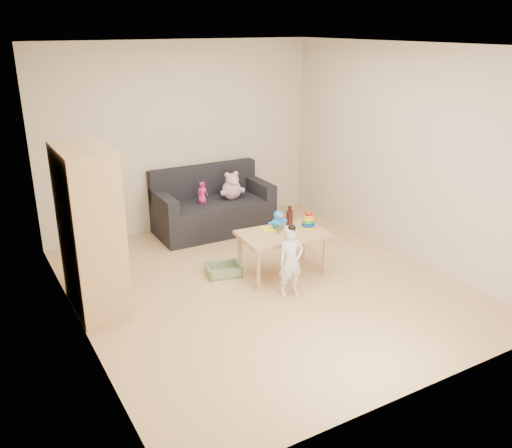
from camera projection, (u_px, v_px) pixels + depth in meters
room at (264, 174)px, 5.71m from camera, size 4.50×4.50×4.50m
wardrobe at (90, 231)px, 5.41m from camera, size 0.47×0.95×1.70m
sofa at (214, 216)px, 7.68m from camera, size 1.63×0.83×0.45m
play_table at (282, 253)px, 6.35m from camera, size 1.04×0.70×0.52m
storage_bin at (224, 270)px, 6.40m from camera, size 0.45×0.38×0.12m
toddler at (291, 262)px, 5.81m from camera, size 0.31×0.22×0.78m
pink_bear at (232, 188)px, 7.62m from camera, size 0.35×0.32×0.33m
doll at (202, 193)px, 7.46m from camera, size 0.17×0.13×0.30m
ring_stacker at (308, 222)px, 6.40m from camera, size 0.16×0.16×0.19m
brown_bottle at (290, 217)px, 6.46m from camera, size 0.08×0.08×0.23m
blue_plush at (278, 220)px, 6.33m from camera, size 0.23×0.21×0.24m
wooden_figure at (279, 229)px, 6.22m from camera, size 0.05×0.04×0.12m
yellow_book at (270, 229)px, 6.35m from camera, size 0.23×0.23×0.01m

